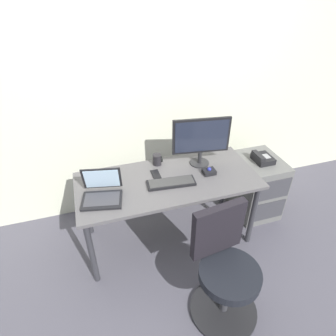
{
  "coord_description": "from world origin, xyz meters",
  "views": [
    {
      "loc": [
        -0.6,
        -1.93,
        2.21
      ],
      "look_at": [
        0.0,
        0.0,
        0.83
      ],
      "focal_mm": 30.82,
      "sensor_mm": 36.0,
      "label": 1
    }
  ],
  "objects_px": {
    "coffee_mug": "(157,160)",
    "keyboard": "(171,183)",
    "trackball_mouse": "(209,171)",
    "desk_phone": "(262,158)",
    "file_cabinet": "(256,186)",
    "cell_phone": "(156,174)",
    "office_chair": "(224,271)",
    "monitor_main": "(201,139)",
    "laptop": "(102,192)"
  },
  "relations": [
    {
      "from": "coffee_mug",
      "to": "keyboard",
      "type": "bearing_deg",
      "value": -84.86
    },
    {
      "from": "trackball_mouse",
      "to": "keyboard",
      "type": "bearing_deg",
      "value": -172.88
    },
    {
      "from": "desk_phone",
      "to": "file_cabinet",
      "type": "bearing_deg",
      "value": 63.22
    },
    {
      "from": "cell_phone",
      "to": "coffee_mug",
      "type": "bearing_deg",
      "value": 70.28
    },
    {
      "from": "file_cabinet",
      "to": "desk_phone",
      "type": "distance_m",
      "value": 0.36
    },
    {
      "from": "coffee_mug",
      "to": "cell_phone",
      "type": "distance_m",
      "value": 0.18
    },
    {
      "from": "office_chair",
      "to": "trackball_mouse",
      "type": "distance_m",
      "value": 0.87
    },
    {
      "from": "desk_phone",
      "to": "keyboard",
      "type": "distance_m",
      "value": 1.02
    },
    {
      "from": "monitor_main",
      "to": "keyboard",
      "type": "xyz_separation_m",
      "value": [
        -0.35,
        -0.23,
        -0.25
      ]
    },
    {
      "from": "trackball_mouse",
      "to": "coffee_mug",
      "type": "height_order",
      "value": "coffee_mug"
    },
    {
      "from": "file_cabinet",
      "to": "office_chair",
      "type": "height_order",
      "value": "office_chair"
    },
    {
      "from": "trackball_mouse",
      "to": "cell_phone",
      "type": "xyz_separation_m",
      "value": [
        -0.46,
        0.12,
        -0.02
      ]
    },
    {
      "from": "cell_phone",
      "to": "file_cabinet",
      "type": "bearing_deg",
      "value": 1.37
    },
    {
      "from": "monitor_main",
      "to": "trackball_mouse",
      "type": "distance_m",
      "value": 0.3
    },
    {
      "from": "office_chair",
      "to": "file_cabinet",
      "type": "bearing_deg",
      "value": 47.49
    },
    {
      "from": "office_chair",
      "to": "coffee_mug",
      "type": "bearing_deg",
      "value": 100.47
    },
    {
      "from": "keyboard",
      "to": "file_cabinet",
      "type": "bearing_deg",
      "value": 10.19
    },
    {
      "from": "desk_phone",
      "to": "keyboard",
      "type": "xyz_separation_m",
      "value": [
        -1.0,
        -0.17,
        0.04
      ]
    },
    {
      "from": "trackball_mouse",
      "to": "laptop",
      "type": "bearing_deg",
      "value": -177.05
    },
    {
      "from": "monitor_main",
      "to": "keyboard",
      "type": "distance_m",
      "value": 0.49
    },
    {
      "from": "laptop",
      "to": "office_chair",
      "type": "bearing_deg",
      "value": -44.57
    },
    {
      "from": "file_cabinet",
      "to": "keyboard",
      "type": "xyz_separation_m",
      "value": [
        -1.01,
        -0.18,
        0.4
      ]
    },
    {
      "from": "desk_phone",
      "to": "cell_phone",
      "type": "relative_size",
      "value": 1.41
    },
    {
      "from": "desk_phone",
      "to": "office_chair",
      "type": "xyz_separation_m",
      "value": [
        -0.84,
        -0.9,
        -0.26
      ]
    },
    {
      "from": "office_chair",
      "to": "keyboard",
      "type": "relative_size",
      "value": 2.2
    },
    {
      "from": "trackball_mouse",
      "to": "desk_phone",
      "type": "bearing_deg",
      "value": 10.66
    },
    {
      "from": "office_chair",
      "to": "laptop",
      "type": "xyz_separation_m",
      "value": [
        -0.75,
        0.74,
        0.35
      ]
    },
    {
      "from": "keyboard",
      "to": "desk_phone",
      "type": "bearing_deg",
      "value": 9.36
    },
    {
      "from": "office_chair",
      "to": "trackball_mouse",
      "type": "height_order",
      "value": "office_chair"
    },
    {
      "from": "office_chair",
      "to": "cell_phone",
      "type": "xyz_separation_m",
      "value": [
        -0.26,
        0.91,
        0.3
      ]
    },
    {
      "from": "coffee_mug",
      "to": "cell_phone",
      "type": "xyz_separation_m",
      "value": [
        -0.06,
        -0.16,
        -0.05
      ]
    },
    {
      "from": "keyboard",
      "to": "cell_phone",
      "type": "xyz_separation_m",
      "value": [
        -0.09,
        0.17,
        -0.01
      ]
    },
    {
      "from": "file_cabinet",
      "to": "cell_phone",
      "type": "xyz_separation_m",
      "value": [
        -1.1,
        -0.01,
        0.39
      ]
    },
    {
      "from": "keyboard",
      "to": "cell_phone",
      "type": "height_order",
      "value": "keyboard"
    },
    {
      "from": "coffee_mug",
      "to": "cell_phone",
      "type": "height_order",
      "value": "coffee_mug"
    },
    {
      "from": "keyboard",
      "to": "laptop",
      "type": "distance_m",
      "value": 0.58
    },
    {
      "from": "monitor_main",
      "to": "trackball_mouse",
      "type": "xyz_separation_m",
      "value": [
        0.02,
        -0.18,
        -0.24
      ]
    },
    {
      "from": "monitor_main",
      "to": "coffee_mug",
      "type": "distance_m",
      "value": 0.45
    },
    {
      "from": "office_chair",
      "to": "keyboard",
      "type": "height_order",
      "value": "office_chair"
    },
    {
      "from": "file_cabinet",
      "to": "cell_phone",
      "type": "distance_m",
      "value": 1.17
    },
    {
      "from": "office_chair",
      "to": "trackball_mouse",
      "type": "bearing_deg",
      "value": 75.55
    },
    {
      "from": "file_cabinet",
      "to": "cell_phone",
      "type": "height_order",
      "value": "cell_phone"
    },
    {
      "from": "desk_phone",
      "to": "cell_phone",
      "type": "height_order",
      "value": "desk_phone"
    },
    {
      "from": "laptop",
      "to": "coffee_mug",
      "type": "relative_size",
      "value": 3.53
    },
    {
      "from": "desk_phone",
      "to": "laptop",
      "type": "height_order",
      "value": "laptop"
    },
    {
      "from": "file_cabinet",
      "to": "desk_phone",
      "type": "bearing_deg",
      "value": -116.78
    },
    {
      "from": "trackball_mouse",
      "to": "cell_phone",
      "type": "height_order",
      "value": "trackball_mouse"
    },
    {
      "from": "trackball_mouse",
      "to": "coffee_mug",
      "type": "bearing_deg",
      "value": 144.57
    },
    {
      "from": "office_chair",
      "to": "monitor_main",
      "type": "distance_m",
      "value": 1.13
    },
    {
      "from": "coffee_mug",
      "to": "trackball_mouse",
      "type": "bearing_deg",
      "value": -35.43
    }
  ]
}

